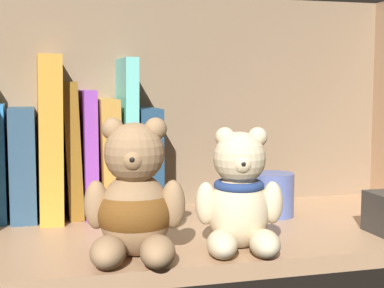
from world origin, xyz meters
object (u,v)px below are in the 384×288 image
at_px(book_4, 49,137).
at_px(book_5, 71,149).
at_px(book_8, 124,136).
at_px(book_9, 144,159).
at_px(teddy_bear_larger, 135,203).
at_px(teddy_bear_smaller, 240,198).
at_px(book_6, 88,152).
at_px(book_7, 106,156).
at_px(pillar_candle, 273,195).
at_px(book_3, 23,163).

height_order(book_4, book_5, book_4).
bearing_deg(book_8, book_4, 180.00).
xyz_separation_m(book_9, teddy_bear_larger, (-0.05, -0.23, -0.02)).
bearing_deg(teddy_bear_smaller, teddy_bear_larger, 179.24).
height_order(book_6, teddy_bear_smaller, book_6).
relative_size(book_4, book_6, 1.26).
distance_m(book_7, teddy_bear_larger, 0.23).
xyz_separation_m(book_4, pillar_candle, (0.30, -0.09, -0.08)).
xyz_separation_m(book_3, book_9, (0.17, 0.00, -0.00)).
relative_size(book_9, pillar_candle, 2.49).
bearing_deg(book_9, pillar_candle, -27.14).
bearing_deg(book_8, book_3, 180.00).
distance_m(book_3, book_8, 0.15).
height_order(book_3, pillar_candle, book_3).
height_order(book_7, teddy_bear_larger, book_7).
bearing_deg(book_4, book_9, 0.00).
relative_size(book_4, teddy_bear_larger, 1.49).
bearing_deg(book_4, pillar_candle, -15.87).
xyz_separation_m(book_3, teddy_bear_smaller, (0.24, -0.23, -0.02)).
bearing_deg(teddy_bear_smaller, book_4, 130.77).
xyz_separation_m(book_3, book_5, (0.07, 0.00, 0.02)).
distance_m(book_3, book_5, 0.07).
bearing_deg(pillar_candle, teddy_bear_larger, -147.08).
distance_m(book_5, book_8, 0.08).
relative_size(book_3, book_8, 0.69).
distance_m(book_9, pillar_candle, 0.19).
xyz_separation_m(book_3, book_6, (0.09, 0.00, 0.01)).
distance_m(book_5, book_9, 0.11).
bearing_deg(book_3, book_5, 0.00).
relative_size(book_4, book_8, 1.01).
distance_m(book_8, pillar_candle, 0.23).
bearing_deg(teddy_bear_larger, book_4, 109.31).
xyz_separation_m(book_8, book_9, (0.03, 0.00, -0.03)).
bearing_deg(teddy_bear_larger, book_3, 117.07).
xyz_separation_m(book_3, book_8, (0.14, 0.00, 0.03)).
xyz_separation_m(book_6, teddy_bear_larger, (0.03, -0.23, -0.03)).
distance_m(book_3, pillar_candle, 0.35).
bearing_deg(book_8, book_6, 180.00).
bearing_deg(book_4, book_5, 0.00).
height_order(book_8, teddy_bear_larger, book_8).
bearing_deg(teddy_bear_larger, book_8, 83.76).
bearing_deg(teddy_bear_smaller, book_9, 105.63).
height_order(book_4, pillar_candle, book_4).
xyz_separation_m(book_8, teddy_bear_smaller, (0.09, -0.23, -0.05)).
xyz_separation_m(book_7, pillar_candle, (0.22, -0.09, -0.05)).
xyz_separation_m(book_4, book_9, (0.13, 0.00, -0.04)).
xyz_separation_m(book_7, teddy_bear_smaller, (0.12, -0.23, -0.02)).
xyz_separation_m(book_3, pillar_candle, (0.34, -0.09, -0.05)).
height_order(teddy_bear_smaller, pillar_candle, teddy_bear_smaller).
bearing_deg(book_6, book_8, 0.00).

